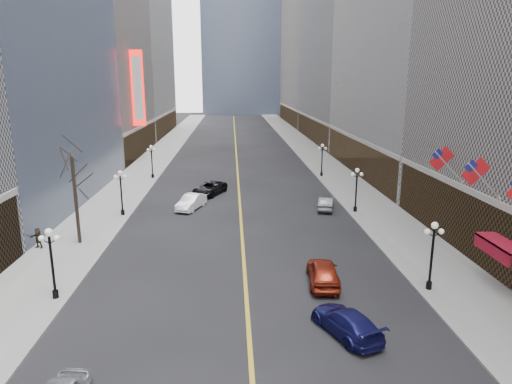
{
  "coord_description": "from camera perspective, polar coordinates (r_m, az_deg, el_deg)",
  "views": [
    {
      "loc": [
        -0.79,
        3.53,
        13.24
      ],
      "look_at": [
        0.23,
        22.75,
        8.52
      ],
      "focal_mm": 32.0,
      "sensor_mm": 36.0,
      "label": 1
    }
  ],
  "objects": [
    {
      "name": "streetlamp_west_1",
      "position": [
        30.48,
        -24.22,
        -7.33
      ],
      "size": [
        1.26,
        0.44,
        4.52
      ],
      "color": "black",
      "rests_on": "sidewalk_west"
    },
    {
      "name": "awning_c",
      "position": [
        33.01,
        28.1,
        -5.85
      ],
      "size": [
        1.4,
        4.0,
        0.93
      ],
      "color": "maroon",
      "rests_on": "ground"
    },
    {
      "name": "car_nb_mid",
      "position": [
        48.59,
        -8.11,
        -1.24
      ],
      "size": [
        3.15,
        4.99,
        1.55
      ],
      "primitive_type": "imported",
      "rotation": [
        0.0,
        0.0,
        -0.35
      ],
      "color": "white",
      "rests_on": "ground"
    },
    {
      "name": "streetlamp_east_2",
      "position": [
        47.36,
        12.45,
        0.83
      ],
      "size": [
        1.26,
        0.44,
        4.52
      ],
      "color": "black",
      "rests_on": "sidewalk_east"
    },
    {
      "name": "sidewalk_east",
      "position": [
        69.36,
        9.33,
        2.64
      ],
      "size": [
        6.0,
        230.0,
        0.15
      ],
      "primitive_type": "cube",
      "color": "gray",
      "rests_on": "ground"
    },
    {
      "name": "streetlamp_east_3",
      "position": [
        64.56,
        8.26,
        4.41
      ],
      "size": [
        1.26,
        0.44,
        4.52
      ],
      "color": "black",
      "rests_on": "sidewalk_east"
    },
    {
      "name": "flag_5",
      "position": [
        37.62,
        22.39,
        3.62
      ],
      "size": [
        2.87,
        0.12,
        2.87
      ],
      "color": "#B2B2B7",
      "rests_on": "ground"
    },
    {
      "name": "bldg_east_c",
      "position": [
        107.52,
        14.36,
        19.2
      ],
      "size": [
        26.6,
        40.6,
        48.8
      ],
      "color": "gray",
      "rests_on": "ground"
    },
    {
      "name": "bldg_west_c",
      "position": [
        89.2,
        -23.61,
        20.38
      ],
      "size": [
        26.6,
        30.6,
        50.8
      ],
      "color": "gray",
      "rests_on": "ground"
    },
    {
      "name": "tree_west_far",
      "position": [
        39.25,
        -21.91,
        2.49
      ],
      "size": [
        3.6,
        3.6,
        7.92
      ],
      "color": "#2D231C",
      "rests_on": "sidewalk_west"
    },
    {
      "name": "car_sb_far",
      "position": [
        48.5,
        8.71,
        -1.39
      ],
      "size": [
        2.41,
        4.44,
        1.39
      ],
      "primitive_type": "imported",
      "rotation": [
        0.0,
        0.0,
        2.9
      ],
      "color": "#52585A",
      "rests_on": "ground"
    },
    {
      "name": "lane_line",
      "position": [
        77.61,
        -2.43,
        3.94
      ],
      "size": [
        0.25,
        200.0,
        0.02
      ],
      "primitive_type": "cube",
      "color": "gold",
      "rests_on": "ground"
    },
    {
      "name": "car_nb_far",
      "position": [
        54.52,
        -5.83,
        0.46
      ],
      "size": [
        4.57,
        6.01,
        1.52
      ],
      "primitive_type": "imported",
      "rotation": [
        0.0,
        0.0,
        -0.43
      ],
      "color": "black",
      "rests_on": "ground"
    },
    {
      "name": "streetlamp_west_3",
      "position": [
        64.27,
        -12.9,
        4.16
      ],
      "size": [
        1.26,
        0.44,
        4.52
      ],
      "color": "black",
      "rests_on": "sidewalk_west"
    },
    {
      "name": "bldg_east_d",
      "position": [
        149.75,
        9.4,
        20.47
      ],
      "size": [
        26.6,
        46.6,
        62.8
      ],
      "color": "gray",
      "rests_on": "ground"
    },
    {
      "name": "car_sb_near",
      "position": [
        25.76,
        11.21,
        -15.65
      ],
      "size": [
        3.66,
        5.19,
        1.39
      ],
      "primitive_type": "imported",
      "rotation": [
        0.0,
        0.0,
        3.54
      ],
      "color": "#161653",
      "rests_on": "ground"
    },
    {
      "name": "theatre_marquee",
      "position": [
        77.96,
        -14.56,
        12.43
      ],
      "size": [
        2.0,
        0.55,
        12.0
      ],
      "color": "red",
      "rests_on": "ground"
    },
    {
      "name": "streetlamp_west_2",
      "position": [
        46.97,
        -16.53,
        0.47
      ],
      "size": [
        1.26,
        0.44,
        4.52
      ],
      "color": "black",
      "rests_on": "sidewalk_west"
    },
    {
      "name": "streetlamp_east_1",
      "position": [
        31.08,
        21.2,
        -6.63
      ],
      "size": [
        1.26,
        0.44,
        4.52
      ],
      "color": "black",
      "rests_on": "sidewalk_east"
    },
    {
      "name": "flag_4",
      "position": [
        33.25,
        26.0,
        2.05
      ],
      "size": [
        2.87,
        0.12,
        2.87
      ],
      "color": "#B2B2B7",
      "rests_on": "ground"
    },
    {
      "name": "ped_west_far",
      "position": [
        40.63,
        -25.58,
        -5.2
      ],
      "size": [
        1.6,
        0.93,
        1.66
      ],
      "primitive_type": "imported",
      "rotation": [
        0.0,
        0.0,
        -0.34
      ],
      "color": "#2C2318",
      "rests_on": "sidewalk_west"
    },
    {
      "name": "car_sb_mid",
      "position": [
        31.13,
        8.4,
        -9.88
      ],
      "size": [
        2.39,
        5.03,
        1.66
      ],
      "primitive_type": "imported",
      "rotation": [
        0.0,
        0.0,
        3.05
      ],
      "color": "maroon",
      "rests_on": "ground"
    },
    {
      "name": "sidewalk_west",
      "position": [
        69.04,
        -14.03,
        2.36
      ],
      "size": [
        6.0,
        230.0,
        0.15
      ],
      "primitive_type": "cube",
      "color": "gray",
      "rests_on": "ground"
    }
  ]
}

